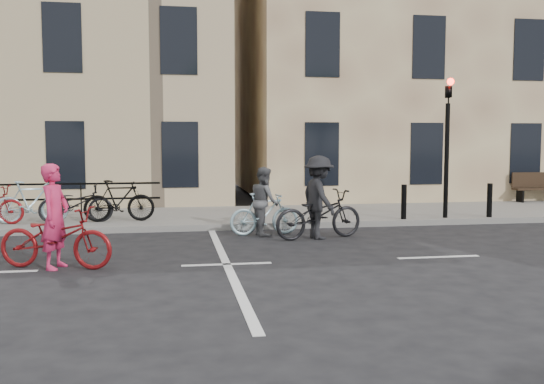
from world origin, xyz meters
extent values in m
plane|color=black|center=(0.00, 0.00, 0.00)|extent=(120.00, 120.00, 0.00)
cube|color=slate|center=(-4.00, 6.00, 0.07)|extent=(46.00, 4.00, 0.15)
cube|color=#A28362|center=(9.00, 13.00, 6.15)|extent=(14.00, 10.00, 12.00)
cylinder|color=black|center=(6.20, 4.35, 1.65)|extent=(0.12, 0.12, 3.00)
imported|color=black|center=(6.20, 4.35, 3.60)|extent=(0.15, 0.18, 0.90)
sphere|color=#FF0C05|center=(6.20, 4.23, 3.70)|extent=(0.18, 0.18, 0.18)
cylinder|color=black|center=(5.00, 4.25, 0.60)|extent=(0.14, 0.14, 0.90)
cylinder|color=black|center=(7.40, 4.25, 0.60)|extent=(0.14, 0.14, 0.90)
cube|color=black|center=(10.40, 7.65, 0.35)|extent=(0.06, 0.38, 0.40)
cube|color=black|center=(11.00, 7.65, 0.58)|extent=(1.60, 0.40, 0.06)
cube|color=black|center=(11.00, 7.83, 0.87)|extent=(1.60, 0.06, 0.50)
cube|color=black|center=(-4.88, 5.90, 0.62)|extent=(7.25, 0.04, 0.95)
imported|color=#99BCC8|center=(-4.35, 5.00, 0.68)|extent=(1.75, 0.49, 1.05)
imported|color=black|center=(-3.30, 5.00, 0.62)|extent=(1.80, 0.63, 0.95)
imported|color=black|center=(-2.25, 5.00, 0.68)|extent=(1.75, 0.49, 1.05)
imported|color=maroon|center=(-2.92, 0.17, 0.53)|extent=(2.15, 1.28, 1.07)
imported|color=#D32557|center=(-2.92, 0.17, 0.90)|extent=(0.61, 0.76, 1.81)
imported|color=#99BCC8|center=(1.17, 3.17, 0.49)|extent=(1.68, 0.63, 0.99)
imported|color=#515256|center=(1.17, 3.17, 0.79)|extent=(0.68, 0.83, 1.59)
imported|color=black|center=(2.29, 2.48, 0.55)|extent=(2.20, 1.19, 1.10)
imported|color=black|center=(2.29, 2.48, 0.93)|extent=(0.95, 1.33, 1.86)
camera|label=1|loc=(-0.96, -10.58, 2.22)|focal=40.00mm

